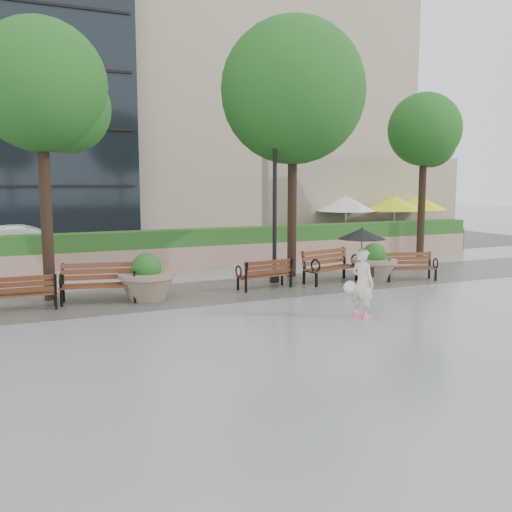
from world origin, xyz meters
name	(u,v)px	position (x,y,z in m)	size (l,w,h in m)	color
ground	(278,314)	(0.00, 0.00, 0.00)	(100.00, 100.00, 0.00)	gray
cobble_strip	(227,290)	(0.00, 3.00, 0.01)	(28.00, 3.20, 0.01)	#383330
hedge_wall	(182,250)	(0.00, 7.00, 0.66)	(24.00, 0.80, 1.35)	tan
cafe_wall	(366,202)	(9.50, 10.00, 2.00)	(10.00, 0.60, 4.00)	tan
cafe_hedge	(386,242)	(9.00, 7.80, 0.45)	(8.00, 0.50, 0.90)	#204517
asphalt_street	(152,256)	(0.00, 11.00, 0.00)	(40.00, 7.00, 0.00)	black
bldg_stone	(254,70)	(10.00, 23.00, 10.00)	(18.00, 10.00, 20.00)	tan
bench_0	(21,300)	(-5.19, 2.70, 0.25)	(1.58, 0.68, 0.83)	#592D19
bench_1	(99,292)	(-3.44, 2.82, 0.28)	(1.89, 1.07, 0.96)	#592D19
bench_2	(265,280)	(1.01, 2.77, 0.24)	(1.59, 0.79, 0.82)	#592D19
bench_3	(331,273)	(3.18, 2.84, 0.28)	(1.89, 1.12, 0.95)	#592D19
bench_4	(409,272)	(5.52, 2.17, 0.24)	(1.63, 1.00, 0.82)	#592D19
planter_left	(147,282)	(-2.29, 2.67, 0.46)	(1.42, 1.42, 1.19)	#7F6B56
planter_right	(374,266)	(4.53, 2.59, 0.44)	(1.35, 1.35, 1.13)	#7F6B56
lamppost	(275,214)	(1.71, 3.57, 1.99)	(0.28, 0.28, 4.49)	black
tree_0	(47,92)	(-4.33, 3.78, 5.06)	(3.28, 3.16, 6.79)	black
tree_1	(296,97)	(2.83, 4.38, 5.47)	(4.35, 4.35, 7.79)	black
tree_2	(426,134)	(9.43, 6.15, 4.73)	(2.94, 2.75, 6.26)	black
patio_umb_white	(346,204)	(7.76, 8.95, 1.99)	(2.50, 2.50, 2.30)	black
patio_umb_yellow_a	(395,204)	(9.87, 8.43, 1.99)	(2.50, 2.50, 2.30)	black
patio_umb_yellow_b	(418,203)	(11.32, 8.64, 1.99)	(2.50, 2.50, 2.30)	black
car_right	(27,246)	(-4.67, 9.99, 0.71)	(1.51, 4.32, 1.42)	white
pedestrian	(362,264)	(1.48, -1.08, 1.18)	(1.05, 1.05, 1.94)	beige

